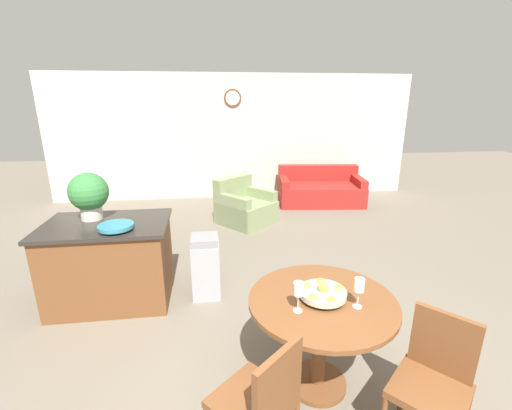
{
  "coord_description": "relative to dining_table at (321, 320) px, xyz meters",
  "views": [
    {
      "loc": [
        -0.57,
        -1.33,
        2.16
      ],
      "look_at": [
        -0.06,
        2.46,
        0.97
      ],
      "focal_mm": 24.0,
      "sensor_mm": 36.0,
      "label": 1
    }
  ],
  "objects": [
    {
      "name": "dining_chair_near_right",
      "position": [
        0.56,
        -0.53,
        -0.09
      ],
      "size": [
        0.59,
        0.59,
        0.9
      ],
      "rotation": [
        0.0,
        0.0,
        8.57
      ],
      "color": "brown",
      "rests_on": "ground_plane"
    },
    {
      "name": "teal_bowl",
      "position": [
        -1.72,
        1.25,
        0.36
      ],
      "size": [
        0.34,
        0.34,
        0.06
      ],
      "color": "teal",
      "rests_on": "kitchen_island"
    },
    {
      "name": "fruit_bowl",
      "position": [
        -0.0,
        -0.0,
        0.23
      ],
      "size": [
        0.34,
        0.34,
        0.13
      ],
      "color": "#B7B29E",
      "rests_on": "dining_table"
    },
    {
      "name": "kitchen_island",
      "position": [
        -1.89,
        1.48,
        -0.14
      ],
      "size": [
        1.28,
        0.87,
        0.91
      ],
      "color": "brown",
      "rests_on": "ground_plane"
    },
    {
      "name": "wall_back",
      "position": [
        -0.2,
        5.6,
        0.76
      ],
      "size": [
        8.0,
        0.09,
        2.7
      ],
      "color": "beige",
      "rests_on": "ground_plane"
    },
    {
      "name": "potted_plant",
      "position": [
        -2.06,
        1.63,
        0.6
      ],
      "size": [
        0.41,
        0.41,
        0.51
      ],
      "color": "beige",
      "rests_on": "kitchen_island"
    },
    {
      "name": "wine_glass_right",
      "position": [
        0.21,
        -0.13,
        0.34
      ],
      "size": [
        0.07,
        0.07,
        0.22
      ],
      "color": "silver",
      "rests_on": "dining_table"
    },
    {
      "name": "couch",
      "position": [
        1.56,
        4.83,
        -0.33
      ],
      "size": [
        1.86,
        1.17,
        0.76
      ],
      "rotation": [
        0.0,
        0.0,
        -0.12
      ],
      "color": "maroon",
      "rests_on": "ground_plane"
    },
    {
      "name": "trash_bin",
      "position": [
        -0.87,
        1.43,
        -0.24
      ],
      "size": [
        0.31,
        0.31,
        0.73
      ],
      "color": "#9E9EA3",
      "rests_on": "ground_plane"
    },
    {
      "name": "dining_chair_near_left",
      "position": [
        -0.53,
        -0.56,
        -0.09
      ],
      "size": [
        0.59,
        0.59,
        0.9
      ],
      "rotation": [
        0.0,
        0.0,
        7.0
      ],
      "color": "brown",
      "rests_on": "ground_plane"
    },
    {
      "name": "armchair",
      "position": [
        -0.19,
        3.79,
        -0.32
      ],
      "size": [
        1.18,
        1.19,
        0.81
      ],
      "rotation": [
        0.0,
        0.0,
        0.71
      ],
      "color": "gray",
      "rests_on": "ground_plane"
    },
    {
      "name": "dining_table",
      "position": [
        0.0,
        0.0,
        0.0
      ],
      "size": [
        1.08,
        1.08,
        0.77
      ],
      "color": "brown",
      "rests_on": "ground_plane"
    },
    {
      "name": "wine_glass_left",
      "position": [
        -0.21,
        -0.12,
        0.34
      ],
      "size": [
        0.07,
        0.07,
        0.22
      ],
      "color": "silver",
      "rests_on": "dining_table"
    }
  ]
}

